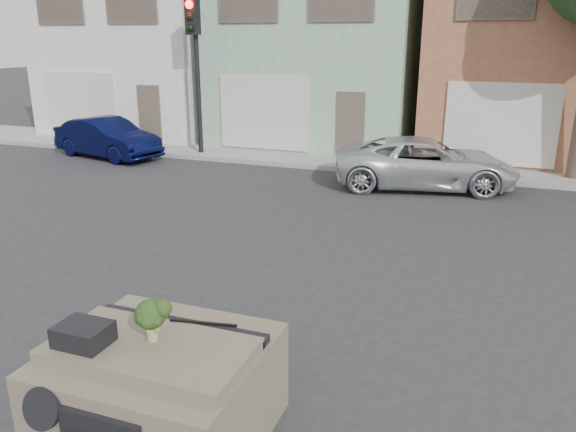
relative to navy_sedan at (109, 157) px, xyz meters
The scene contains 12 objects.
ground_plane 12.57m from the navy_sedan, 41.83° to the right, with size 120.00×120.00×0.00m, color #303033.
sidewalk 9.60m from the navy_sedan, 12.73° to the left, with size 40.00×3.00×0.15m, color gray.
townhouse_white 7.37m from the navy_sedan, 104.95° to the left, with size 7.20×8.20×7.55m, color white.
townhouse_mint 9.28m from the navy_sedan, 46.19° to the left, with size 7.20×8.20×7.55m, color #91BC9D.
townhouse_tan 15.18m from the navy_sedan, 24.59° to the left, with size 7.20×8.20×7.55m, color #9D6143.
navy_sedan is the anchor object (origin of this frame).
silver_pickup 10.54m from the navy_sedan, ahead, with size 2.21×4.79×1.33m, color silver.
traffic_signal 4.00m from the navy_sedan, 21.27° to the left, with size 0.40×0.40×5.10m, color black.
car_dashboard 14.75m from the navy_sedan, 50.55° to the right, with size 2.00×1.80×1.12m, color #6B624F.
instrument_hump 14.71m from the navy_sedan, 53.17° to the right, with size 0.48×0.38×0.20m, color black.
wiper_arm 14.68m from the navy_sedan, 48.76° to the right, with size 0.70×0.03×0.02m, color black.
broccoli 14.84m from the navy_sedan, 50.78° to the right, with size 0.35×0.35×0.43m, color #1F3513.
Camera 1 is at (2.83, -7.05, 3.86)m, focal length 35.00 mm.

